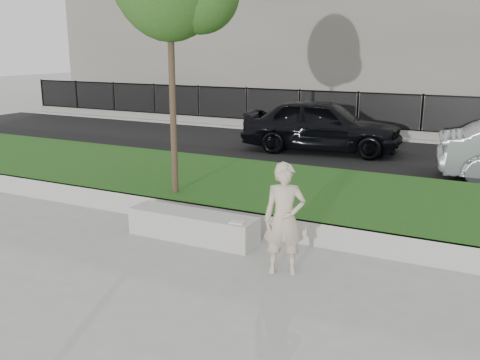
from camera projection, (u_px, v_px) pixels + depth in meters
The scene contains 11 objects.
ground at pixel (194, 250), 8.55m from camera, with size 90.00×90.00×0.00m, color gray.
grass_bank at pixel (270, 193), 11.09m from camera, with size 34.00×4.00×0.40m, color black.
grass_kerb at pixel (225, 219), 9.40m from camera, with size 34.00×0.08×0.40m, color #A8A69D.
street at pixel (345, 155), 15.88m from camera, with size 34.00×7.00×0.04m, color black.
far_pavement at pixel (379, 132), 19.76m from camera, with size 34.00×3.00×0.12m, color gray.
iron_fence at pixel (374, 123), 18.78m from camera, with size 32.00×0.30×1.50m.
building_facade at pixel (421, 5), 24.61m from camera, with size 34.00×10.00×10.00m, color #68645B.
stone_bench at pixel (193, 226), 8.97m from camera, with size 2.25×0.56×0.46m, color #A8A69D.
man at pixel (284, 219), 7.50m from camera, with size 0.59×0.38×1.61m, color #C5B097.
book at pixel (237, 222), 8.39m from camera, with size 0.23×0.17×0.03m, color beige.
car_dark at pixel (322, 125), 16.12m from camera, with size 1.91×4.75×1.62m, color black.
Camera 1 is at (4.31, -6.80, 3.16)m, focal length 40.00 mm.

